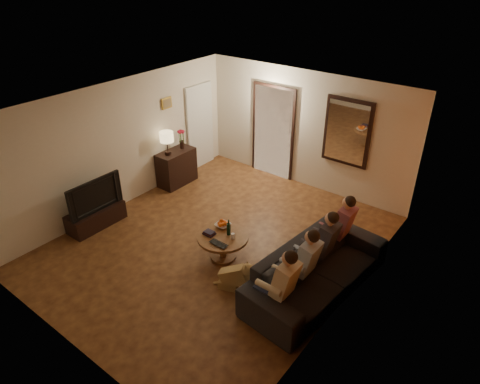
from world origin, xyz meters
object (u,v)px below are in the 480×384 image
Objects in this scene: dresser at (177,167)px; tv at (92,194)px; sofa at (317,270)px; laptop at (217,245)px; coffee_table at (223,247)px; person_b at (303,267)px; table_lamp at (167,143)px; bowl at (223,225)px; person_d at (339,230)px; dog at (234,275)px; person_c at (322,247)px; tv_stand at (96,217)px; person_a at (281,289)px; wine_bottle at (229,227)px.

dresser is 2.24m from tv.
sofa is 7.98× the size of laptop.
person_b is at bearing -1.35° from coffee_table.
person_b is 1.51m from laptop.
bowl is (2.43, -1.05, -0.59)m from table_lamp.
dog is at bearing -118.95° from person_d.
person_b is at bearing -8.29° from bowl.
person_c reaches higher than coffee_table.
person_c is 1.46m from dog.
table_lamp is 3.18m from laptop.
tv_stand is 4.41m from person_c.
person_c reaches higher than tv.
person_a is at bearing 179.64° from sofa.
dog reaches higher than laptop.
bowl is at bearing 21.44° from tv_stand.
wine_bottle is (0.05, 0.10, 0.38)m from coffee_table.
dresser is at bearing 90.00° from tv_stand.
person_d reaches higher than tv.
person_d reaches higher than sofa.
person_a reaches higher than dresser.
tv_stand is 0.93× the size of person_a.
person_d is 3.65× the size of laptop.
tv is 3.67× the size of wine_bottle.
dresser is 4.71m from person_a.
bowl is (-0.84, 0.74, 0.20)m from dog.
table_lamp is 0.21× the size of sofa.
person_a is 1.00× the size of person_c.
tv is (0.00, -2.00, -0.37)m from table_lamp.
tv_stand is 2.76m from laptop.
table_lamp is 2.71m from bowl.
dog is (-0.93, -0.48, -0.32)m from person_b.
table_lamp is 4.63m from person_a.
sofa is 1.87m from bowl.
person_b is 1.09m from dog.
sofa reaches higher than bowl.
tv reaches higher than dog.
sofa is 2.19× the size of person_d.
person_b reaches higher than sofa.
person_d reaches higher than dog.
person_c is 4.63× the size of bowl.
dog is 1.13m from bowl.
sofa is 0.93m from person_d.
person_c is 1.00× the size of person_d.
dresser is 3.23m from laptop.
person_a is at bearing -25.90° from bowl.
sofa is 2.97× the size of coffee_table.
laptop is at bearing -80.50° from tv.
bowl reaches higher than laptop.
dresser is 0.79× the size of tv.
person_a is 1.00× the size of person_d.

